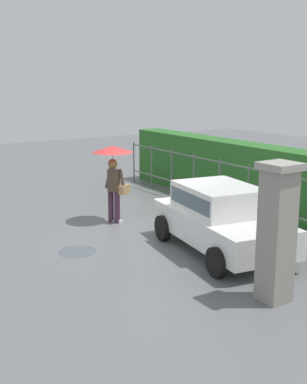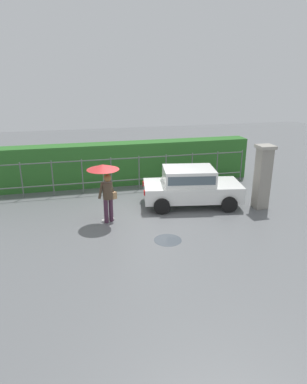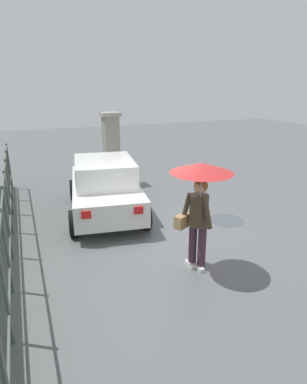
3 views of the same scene
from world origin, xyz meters
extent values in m
plane|color=slate|center=(0.00, 0.00, 0.00)|extent=(40.00, 40.00, 0.00)
cube|color=white|center=(1.90, 0.51, 0.58)|extent=(3.92, 2.22, 0.60)
cube|color=white|center=(1.76, 0.53, 1.18)|extent=(2.11, 1.73, 0.60)
cube|color=#4C5B66|center=(1.76, 0.53, 1.20)|extent=(1.96, 1.72, 0.33)
cylinder|color=black|center=(3.27, 1.14, 0.30)|extent=(0.62, 0.27, 0.60)
cylinder|color=black|center=(3.00, -0.52, 0.30)|extent=(0.62, 0.27, 0.60)
cylinder|color=black|center=(0.81, 1.54, 0.30)|extent=(0.62, 0.27, 0.60)
cylinder|color=black|center=(0.53, -0.12, 0.30)|extent=(0.62, 0.27, 0.60)
cube|color=red|center=(0.16, 1.35, 0.73)|extent=(0.09, 0.21, 0.16)
cube|color=red|center=(-0.02, 0.27, 0.73)|extent=(0.09, 0.21, 0.16)
cylinder|color=#47283D|center=(-1.52, -0.42, 0.43)|extent=(0.15, 0.15, 0.86)
cylinder|color=#47283D|center=(-1.34, -0.33, 0.43)|extent=(0.15, 0.15, 0.86)
cube|color=white|center=(-1.55, -0.36, 0.04)|extent=(0.26, 0.10, 0.08)
cube|color=white|center=(-1.37, -0.27, 0.04)|extent=(0.26, 0.10, 0.08)
cylinder|color=#473828|center=(-1.43, -0.37, 1.15)|extent=(0.34, 0.34, 0.58)
sphere|color=#DBAD89|center=(-1.43, -0.37, 1.58)|extent=(0.22, 0.22, 0.22)
sphere|color=olive|center=(-1.42, -0.40, 1.60)|extent=(0.25, 0.25, 0.25)
cylinder|color=#473828|center=(-1.66, -0.40, 1.18)|extent=(0.24, 0.18, 0.56)
cylinder|color=#473828|center=(-1.27, -0.20, 1.18)|extent=(0.24, 0.18, 0.56)
cylinder|color=#B2B2B7|center=(-1.55, -0.32, 1.50)|extent=(0.02, 0.02, 0.77)
cone|color=red|center=(-1.55, -0.32, 1.97)|extent=(1.08, 1.08, 0.17)
cube|color=tan|center=(-1.25, -0.15, 0.91)|extent=(0.30, 0.38, 0.24)
cube|color=gray|center=(4.35, -0.37, 1.15)|extent=(0.48, 0.48, 2.30)
cube|color=#9E998E|center=(4.35, -0.37, 2.36)|extent=(0.60, 0.60, 0.12)
cylinder|color=#59605B|center=(-3.37, 2.84, 0.75)|extent=(0.05, 0.05, 1.50)
cylinder|color=#59605B|center=(-2.16, 2.84, 0.75)|extent=(0.05, 0.05, 1.50)
cylinder|color=#59605B|center=(-0.94, 2.84, 0.75)|extent=(0.05, 0.05, 1.50)
cylinder|color=#59605B|center=(0.28, 2.84, 0.75)|extent=(0.05, 0.05, 1.50)
cylinder|color=#59605B|center=(1.49, 2.84, 0.75)|extent=(0.05, 0.05, 1.50)
cylinder|color=#59605B|center=(2.71, 2.84, 0.75)|extent=(0.05, 0.05, 1.50)
cylinder|color=#59605B|center=(3.92, 2.84, 0.75)|extent=(0.05, 0.05, 1.50)
cylinder|color=#59605B|center=(5.14, 2.84, 0.75)|extent=(0.05, 0.05, 1.50)
cube|color=#59605B|center=(-0.33, 2.84, 1.42)|extent=(10.94, 0.03, 0.04)
cube|color=#59605B|center=(-0.33, 2.84, 0.45)|extent=(10.94, 0.03, 0.04)
cylinder|color=#4C545B|center=(0.19, -2.18, 0.00)|extent=(0.87, 0.87, 0.00)
camera|label=1|loc=(9.99, -6.49, 3.74)|focal=46.75mm
camera|label=2|loc=(-2.46, -11.45, 4.99)|focal=32.40mm
camera|label=3|loc=(-6.07, 2.44, 3.30)|focal=30.24mm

